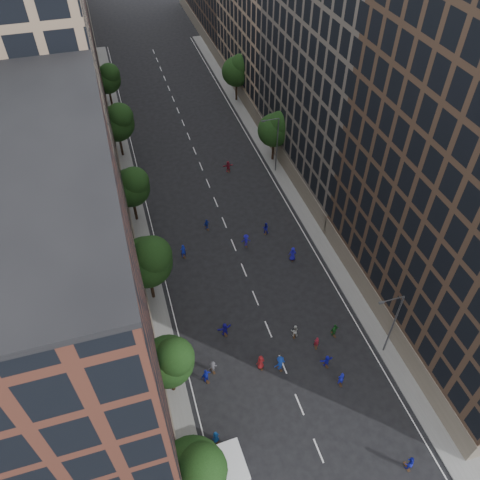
{
  "coord_description": "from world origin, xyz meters",
  "views": [
    {
      "loc": [
        -11.47,
        -9.3,
        42.49
      ],
      "look_at": [
        0.47,
        30.2,
        2.0
      ],
      "focal_mm": 35.0,
      "sensor_mm": 36.0,
      "label": 1
    }
  ],
  "objects_px": {
    "streetlamp_near": "(392,322)",
    "skater_0": "(216,437)",
    "cargo_van": "(234,472)",
    "streetlamp_far": "(276,142)",
    "skater_1": "(341,379)",
    "skater_2": "(409,463)"
  },
  "relations": [
    {
      "from": "streetlamp_near",
      "to": "skater_0",
      "type": "xyz_separation_m",
      "value": [
        -18.87,
        -4.01,
        -4.41
      ]
    },
    {
      "from": "skater_0",
      "to": "cargo_van",
      "type": "bearing_deg",
      "value": 78.5
    },
    {
      "from": "streetlamp_far",
      "to": "skater_1",
      "type": "relative_size",
      "value": 5.02
    },
    {
      "from": "skater_2",
      "to": "skater_1",
      "type": "bearing_deg",
      "value": -74.63
    },
    {
      "from": "skater_0",
      "to": "skater_1",
      "type": "bearing_deg",
      "value": 165.55
    },
    {
      "from": "streetlamp_far",
      "to": "cargo_van",
      "type": "relative_size",
      "value": 1.91
    },
    {
      "from": "skater_1",
      "to": "skater_0",
      "type": "bearing_deg",
      "value": 13.68
    },
    {
      "from": "skater_1",
      "to": "streetlamp_near",
      "type": "bearing_deg",
      "value": -154.53
    },
    {
      "from": "streetlamp_near",
      "to": "skater_0",
      "type": "bearing_deg",
      "value": -168.01
    },
    {
      "from": "streetlamp_far",
      "to": "cargo_van",
      "type": "bearing_deg",
      "value": -114.16
    },
    {
      "from": "streetlamp_far",
      "to": "skater_1",
      "type": "xyz_separation_m",
      "value": [
        -5.73,
        -35.09,
        -4.27
      ]
    },
    {
      "from": "streetlamp_far",
      "to": "skater_2",
      "type": "distance_m",
      "value": 44.36
    },
    {
      "from": "streetlamp_far",
      "to": "skater_0",
      "type": "xyz_separation_m",
      "value": [
        -18.87,
        -37.01,
        -4.41
      ]
    },
    {
      "from": "cargo_van",
      "to": "skater_0",
      "type": "height_order",
      "value": "cargo_van"
    },
    {
      "from": "cargo_van",
      "to": "skater_2",
      "type": "xyz_separation_m",
      "value": [
        14.57,
        -3.5,
        -0.43
      ]
    },
    {
      "from": "skater_1",
      "to": "streetlamp_far",
      "type": "bearing_deg",
      "value": -93.88
    },
    {
      "from": "skater_0",
      "to": "skater_1",
      "type": "height_order",
      "value": "skater_1"
    },
    {
      "from": "streetlamp_far",
      "to": "skater_1",
      "type": "height_order",
      "value": "streetlamp_far"
    },
    {
      "from": "streetlamp_near",
      "to": "streetlamp_far",
      "type": "distance_m",
      "value": 33.0
    },
    {
      "from": "cargo_van",
      "to": "skater_0",
      "type": "xyz_separation_m",
      "value": [
        -0.7,
        3.5,
        -0.54
      ]
    },
    {
      "from": "cargo_van",
      "to": "skater_1",
      "type": "distance_m",
      "value": 13.58
    },
    {
      "from": "streetlamp_near",
      "to": "streetlamp_far",
      "type": "relative_size",
      "value": 1.0
    }
  ]
}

